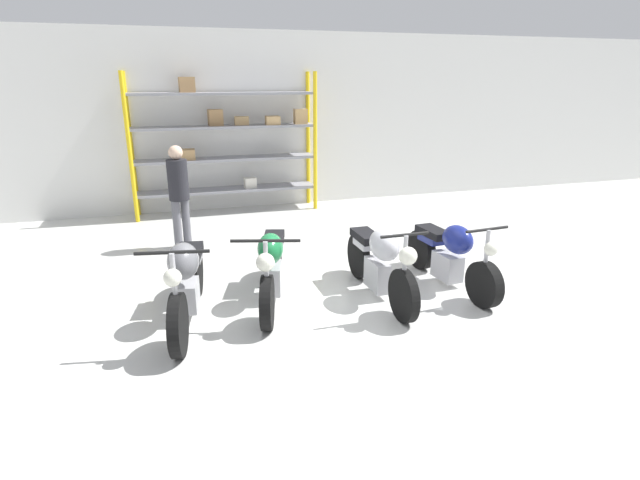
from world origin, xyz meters
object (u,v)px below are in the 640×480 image
(shelving_rack, at_px, (226,140))
(motorcycle_blue, at_px, (450,254))
(motorcycle_silver, at_px, (380,260))
(motorcycle_grey, at_px, (186,280))
(motorcycle_green, at_px, (272,265))
(person_browsing, at_px, (179,189))

(shelving_rack, relative_size, motorcycle_blue, 1.87)
(shelving_rack, bearing_deg, motorcycle_blue, -64.37)
(shelving_rack, relative_size, motorcycle_silver, 1.83)
(motorcycle_grey, xyz_separation_m, motorcycle_blue, (3.39, 0.07, -0.07))
(shelving_rack, distance_m, motorcycle_blue, 5.45)
(motorcycle_green, relative_size, person_browsing, 1.22)
(motorcycle_silver, bearing_deg, motorcycle_grey, -90.74)
(motorcycle_green, xyz_separation_m, motorcycle_silver, (1.31, -0.29, 0.03))
(shelving_rack, distance_m, motorcycle_green, 4.72)
(motorcycle_silver, relative_size, person_browsing, 1.20)
(shelving_rack, xyz_separation_m, person_browsing, (-1.04, -2.17, -0.50))
(motorcycle_blue, bearing_deg, shelving_rack, -158.93)
(motorcycle_grey, relative_size, motorcycle_blue, 1.08)
(motorcycle_silver, xyz_separation_m, person_browsing, (-2.30, 2.73, 0.48))
(motorcycle_blue, relative_size, person_browsing, 1.18)
(motorcycle_grey, xyz_separation_m, motorcycle_green, (1.02, 0.28, -0.04))
(motorcycle_grey, height_order, motorcycle_blue, motorcycle_grey)
(motorcycle_silver, height_order, person_browsing, person_browsing)
(motorcycle_grey, bearing_deg, shelving_rack, 177.60)
(motorcycle_grey, xyz_separation_m, person_browsing, (0.04, 2.72, 0.47))
(shelving_rack, xyz_separation_m, motorcycle_grey, (-1.07, -4.89, -0.98))
(motorcycle_silver, distance_m, person_browsing, 3.60)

